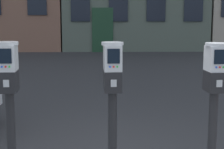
# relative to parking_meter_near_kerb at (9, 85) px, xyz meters

# --- Properties ---
(parking_meter_near_kerb) EXTENTS (0.23, 0.26, 1.38)m
(parking_meter_near_kerb) POSITION_rel_parking_meter_near_kerb_xyz_m (0.00, 0.00, 0.00)
(parking_meter_near_kerb) COLOR black
(parking_meter_near_kerb) RESTS_ON sidewalk_slab
(parking_meter_twin_adjacent) EXTENTS (0.23, 0.26, 1.38)m
(parking_meter_twin_adjacent) POSITION_rel_parking_meter_near_kerb_xyz_m (1.02, -0.00, -0.00)
(parking_meter_twin_adjacent) COLOR black
(parking_meter_twin_adjacent) RESTS_ON sidewalk_slab
(parking_meter_end_of_row) EXTENTS (0.23, 0.26, 1.37)m
(parking_meter_end_of_row) POSITION_rel_parking_meter_near_kerb_xyz_m (2.04, -0.00, -0.01)
(parking_meter_end_of_row) COLOR black
(parking_meter_end_of_row) RESTS_ON sidewalk_slab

